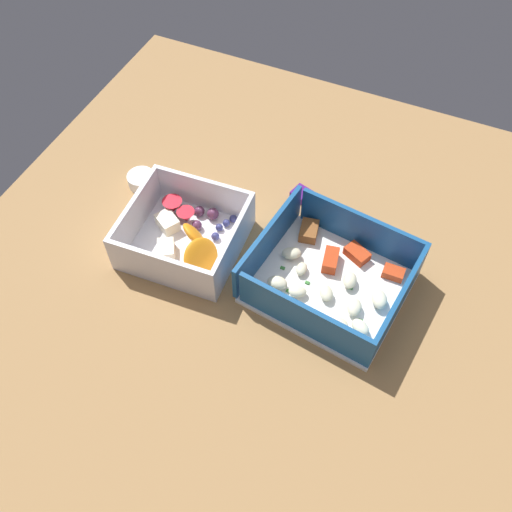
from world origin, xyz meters
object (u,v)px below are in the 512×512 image
(fruit_bowl, at_px, (186,234))
(pasta_container, at_px, (330,278))
(candy_bar, at_px, (314,202))
(paper_cup_liner, at_px, (141,180))

(fruit_bowl, bearing_deg, pasta_container, 4.30)
(fruit_bowl, height_order, candy_bar, fruit_bowl)
(pasta_container, xyz_separation_m, paper_cup_liner, (-0.31, 0.06, -0.01))
(candy_bar, bearing_deg, pasta_container, -61.07)
(pasta_container, bearing_deg, fruit_bowl, -168.18)
(pasta_container, xyz_separation_m, candy_bar, (-0.07, 0.12, -0.01))
(paper_cup_liner, bearing_deg, candy_bar, 15.19)
(pasta_container, distance_m, candy_bar, 0.14)
(fruit_bowl, distance_m, paper_cup_liner, 0.13)
(pasta_container, bearing_deg, paper_cup_liner, 177.47)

